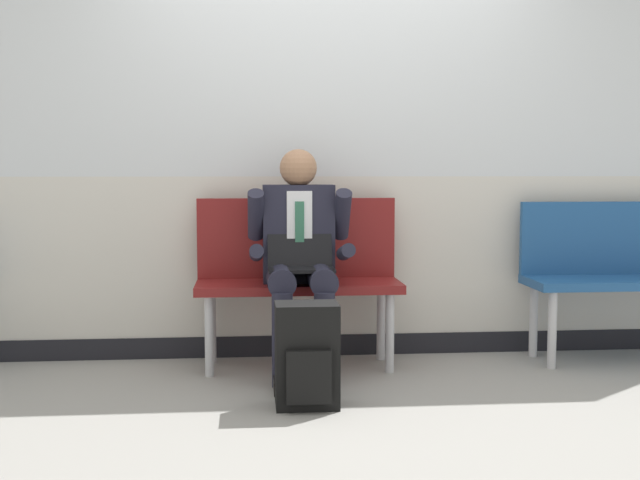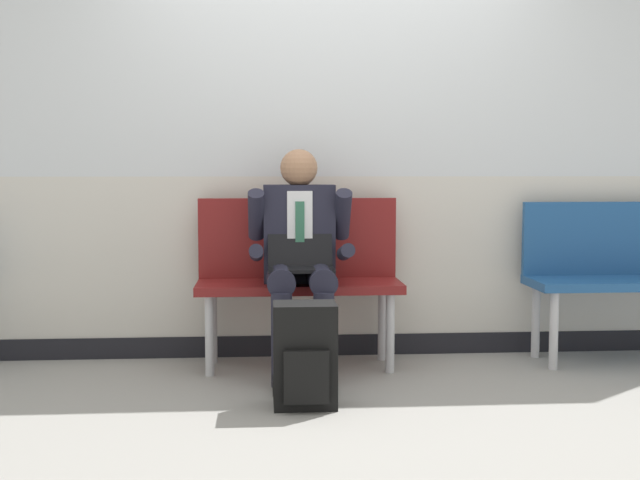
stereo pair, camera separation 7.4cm
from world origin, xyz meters
name	(u,v)px [view 2 (the right image)]	position (x,y,z in m)	size (l,w,h in m)	color
ground_plane	(342,384)	(0.00, 0.00, 0.00)	(18.00, 18.00, 0.00)	gray
station_wall	(331,130)	(0.00, 0.73, 1.37)	(5.26, 0.14, 2.75)	silver
bench_with_person	(299,269)	(-0.21, 0.46, 0.56)	(1.16, 0.42, 0.96)	maroon
bench_empty	(638,267)	(1.81, 0.45, 0.55)	(1.34, 0.42, 0.94)	navy
person_seated	(300,254)	(-0.21, 0.25, 0.67)	(0.57, 0.70, 1.24)	#1E1E2D
backpack	(305,356)	(-0.22, -0.38, 0.24)	(0.30, 0.26, 0.50)	black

